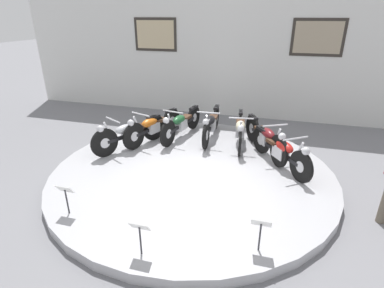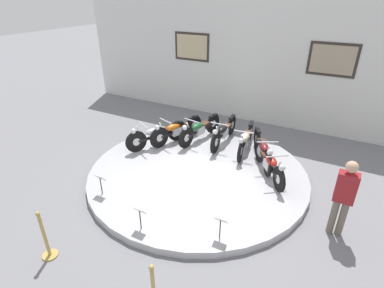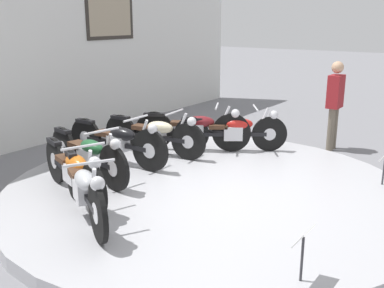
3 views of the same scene
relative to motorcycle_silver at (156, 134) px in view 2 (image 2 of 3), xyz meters
name	(u,v)px [view 2 (image 2 of 3)]	position (x,y,z in m)	size (l,w,h in m)	color
ground_plane	(198,175)	(1.68, -0.58, -0.56)	(60.00, 60.00, 0.00)	slate
display_platform	(198,172)	(1.68, -0.58, -0.47)	(5.58, 5.58, 0.17)	#ADADB2
back_wall	(255,59)	(1.68, 3.69, 1.68)	(14.00, 0.22, 4.46)	silver
motorcycle_silver	(156,134)	(0.00, 0.00, 0.00)	(1.02, 1.77, 0.80)	black
motorcycle_orange	(176,130)	(0.34, 0.57, 0.00)	(0.76, 1.89, 0.79)	black
motorcycle_green	(199,129)	(0.94, 0.96, 0.00)	(0.56, 1.96, 0.79)	black
motorcycle_black	(224,132)	(1.68, 1.10, 0.01)	(0.54, 2.00, 0.80)	black
motorcycle_cream	(246,139)	(2.41, 0.96, -0.01)	(0.54, 1.96, 0.78)	black
motorcycle_maroon	(263,149)	(3.02, 0.57, 0.01)	(1.00, 1.80, 0.81)	black
motorcycle_red	(269,162)	(3.36, 0.00, -0.01)	(1.19, 1.62, 0.78)	black
info_placard_front_left	(100,180)	(0.21, -2.54, -0.02)	(0.26, 0.11, 0.51)	#333338
info_placard_front_centre	(140,213)	(1.68, -3.02, -0.02)	(0.26, 0.11, 0.51)	#333338
info_placard_front_right	(220,223)	(3.14, -2.54, -0.02)	(0.26, 0.11, 0.51)	#333338
visitor_standing	(344,195)	(5.03, -1.18, 0.38)	(0.36, 0.22, 1.66)	#6B6051
stanchion_post_left_of_entry	(46,242)	(0.52, -4.25, -0.21)	(0.28, 0.28, 1.02)	tan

